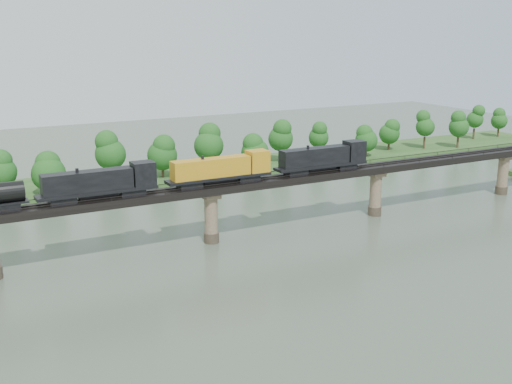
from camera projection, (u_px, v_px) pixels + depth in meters
name	position (u px, v px, depth m)	size (l,w,h in m)	color
ground	(290.00, 298.00, 100.13)	(400.00, 400.00, 0.00)	#3C4A3A
far_bank	(128.00, 181.00, 172.65)	(300.00, 24.00, 1.60)	#284A1D
bridge	(211.00, 216.00, 124.42)	(236.00, 30.00, 11.50)	#473A2D
bridge_superstructure	(211.00, 184.00, 122.83)	(220.00, 4.90, 0.75)	black
far_treeline	(100.00, 157.00, 163.09)	(289.06, 17.54, 13.60)	#382619
freight_train	(182.00, 174.00, 119.57)	(86.08, 3.35, 5.93)	black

